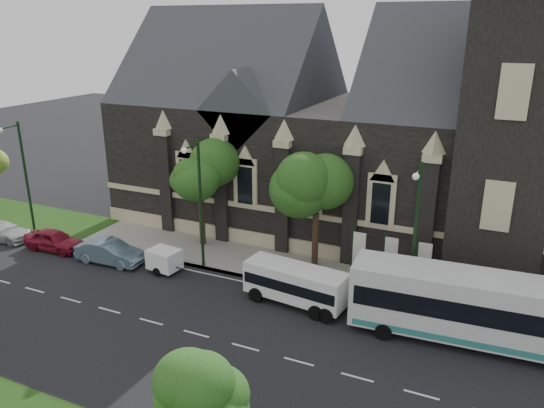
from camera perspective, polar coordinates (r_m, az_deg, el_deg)
The scene contains 18 objects.
ground at distance 29.64m, azimuth -8.24°, elevation -13.81°, with size 160.00×160.00×0.00m, color black.
sidewalk at distance 36.88m, azimuth -0.31°, elevation -6.53°, with size 80.00×5.00×0.15m, color gray.
museum at distance 41.23m, azimuth 11.71°, elevation 7.69°, with size 40.00×17.70×29.90m.
tree_park_east at distance 17.85m, azimuth -8.10°, elevation -20.64°, with size 3.40×3.40×6.28m.
tree_walk_right at distance 34.74m, azimuth 5.33°, elevation 1.92°, with size 4.08×4.08×7.80m.
tree_walk_left at distance 38.50m, azimuth -7.45°, elevation 3.41°, with size 3.91×3.91×7.64m.
street_lamp_near at distance 30.12m, azimuth 15.25°, elevation -2.83°, with size 0.36×1.88×9.00m.
street_lamp_mid at distance 34.84m, azimuth -7.98°, elevation 0.64°, with size 0.36×1.88×9.00m.
street_lamp_far at distance 45.21m, azimuth -25.46°, elevation 3.22°, with size 0.36×1.88×9.00m.
banner_flag_left at distance 33.57m, azimuth 9.16°, elevation -5.14°, with size 0.90×0.10×4.00m.
banner_flag_center at distance 33.17m, azimuth 12.50°, elevation -5.66°, with size 0.90×0.10×4.00m.
banner_flag_right at distance 32.88m, azimuth 15.91°, elevation -6.18°, with size 0.90×0.10×4.00m.
tour_coach at distance 29.53m, azimuth 21.71°, elevation -10.51°, with size 13.31×3.66×3.84m.
shuttle_bus at distance 31.47m, azimuth 2.62°, elevation -8.59°, with size 6.41×2.88×2.40m.
box_trailer at distance 36.34m, azimuth -11.64°, elevation -5.91°, with size 3.07×1.81×1.60m.
sedan at distance 38.64m, azimuth -17.23°, elevation -5.00°, with size 1.73×4.97×1.64m, color slate.
car_far_red at distance 42.21m, azimuth -22.64°, elevation -3.64°, with size 1.86×4.62×1.57m, color maroon.
car_far_white at distance 45.93m, azimuth -27.30°, elevation -2.64°, with size 1.96×4.82×1.40m, color silver.
Camera 1 is at (13.94, -20.74, 15.94)m, focal length 34.60 mm.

